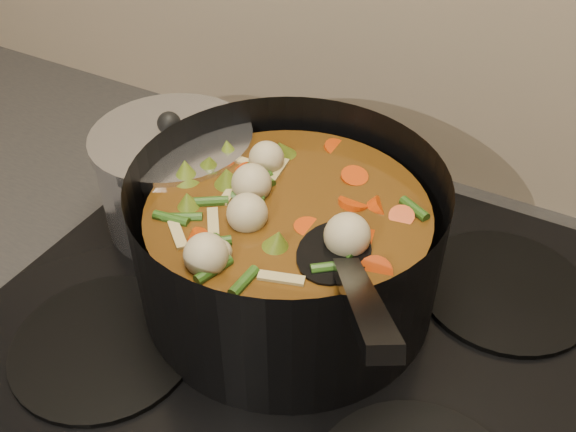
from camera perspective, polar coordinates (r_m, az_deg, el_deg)
The scene contains 3 objects.
stovetop at distance 0.66m, azimuth 2.22°, elevation -9.49°, with size 0.62×0.54×0.03m.
stockpot at distance 0.63m, azimuth 0.02°, elevation -2.44°, with size 0.38×0.39×0.22m.
saucepan at distance 0.74m, azimuth -9.87°, elevation 3.37°, with size 0.18×0.18×0.15m.
Camera 1 is at (0.19, 1.54, 1.43)m, focal length 40.00 mm.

